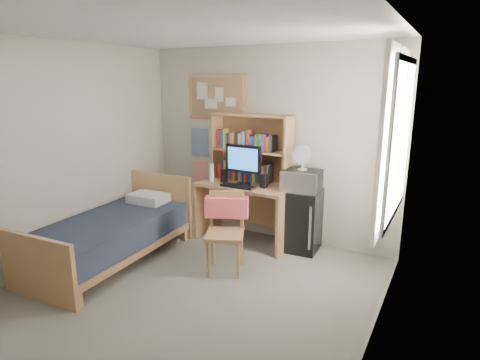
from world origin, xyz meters
The scene contains 25 objects.
floor centered at (0.00, 0.00, -0.01)m, with size 3.60×4.20×0.02m, color slate.
ceiling centered at (0.00, 0.00, 2.60)m, with size 3.60×4.20×0.02m, color white.
wall_back centered at (0.00, 2.10, 1.30)m, with size 3.60×0.04×2.60m, color beige.
wall_left centered at (-1.80, 0.00, 1.30)m, with size 0.04×4.20×2.60m, color beige.
wall_right centered at (1.80, 0.00, 1.30)m, with size 0.04×4.20×2.60m, color beige.
window_unit centered at (1.75, 1.20, 1.60)m, with size 0.10×1.40×1.70m, color white.
curtain_left centered at (1.72, 0.80, 1.60)m, with size 0.04×0.55×1.70m, color white.
curtain_right centered at (1.72, 1.60, 1.60)m, with size 0.04×0.55×1.70m, color white.
bulletin_board centered at (-0.78, 2.08, 1.92)m, with size 0.94×0.03×0.64m, color #A17B55.
poster_wave centered at (-1.10, 2.09, 1.25)m, with size 0.30×0.01×0.42m, color #215487.
poster_japan centered at (-1.10, 2.09, 0.78)m, with size 0.28×0.01×0.36m, color red.
desk centered at (-0.15, 1.76, 0.40)m, with size 1.28×0.64×0.80m, color tan.
desk_chair centered at (0.08, 0.83, 0.46)m, with size 0.46×0.46×0.92m, color tan.
mini_fridge centered at (0.61, 1.84, 0.40)m, with size 0.47×0.47×0.80m, color black.
bed centered at (-1.28, 0.40, 0.27)m, with size 0.98×1.96×0.54m, color #1A2130.
hutch centered at (-0.15, 1.91, 1.26)m, with size 1.12×0.29×0.92m, color tan.
monitor centered at (-0.15, 1.70, 1.07)m, with size 0.50×0.04×0.54m, color black.
keyboard centered at (-0.16, 1.56, 0.81)m, with size 0.47×0.15×0.02m, color black.
speaker_left centered at (-0.45, 1.71, 0.89)m, with size 0.07×0.07×0.17m, color black.
speaker_right centered at (0.15, 1.69, 0.89)m, with size 0.07×0.07×0.18m, color black.
water_bottle centered at (-0.63, 1.67, 0.93)m, with size 0.07×0.07×0.25m, color silver.
hoodie centered at (0.00, 1.01, 0.71)m, with size 0.50×0.15×0.24m, color #F45D66.
microwave centered at (0.61, 1.82, 0.93)m, with size 0.46×0.35×0.27m, color silver.
desk_fan centered at (0.61, 1.82, 1.20)m, with size 0.23×0.23×0.28m, color silver.
pillow centered at (-1.32, 1.15, 0.60)m, with size 0.49×0.35×0.12m, color silver.
Camera 1 is at (2.26, -2.82, 2.15)m, focal length 30.00 mm.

